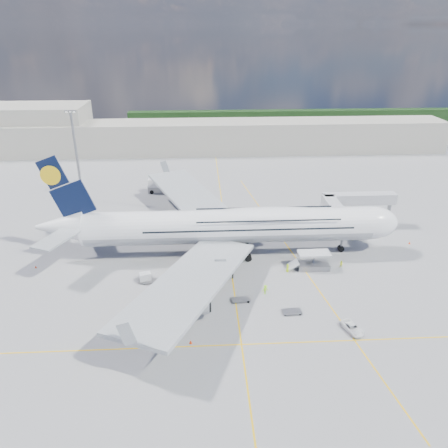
{
  "coord_description": "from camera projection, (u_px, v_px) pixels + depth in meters",
  "views": [
    {
      "loc": [
        -5.81,
        -74.56,
        46.11
      ],
      "look_at": [
        -1.22,
        8.0,
        8.23
      ],
      "focal_mm": 35.0,
      "sensor_mm": 36.0,
      "label": 1
    }
  ],
  "objects": [
    {
      "name": "dolly_row_b",
      "position": [
        202.0,
        271.0,
        87.56
      ],
      "size": [
        3.73,
        2.71,
        2.12
      ],
      "rotation": [
        0.0,
        0.0,
        0.31
      ],
      "color": "gray",
      "rests_on": "ground"
    },
    {
      "name": "airliner",
      "position": [
        230.0,
        226.0,
        93.41
      ],
      "size": [
        77.26,
        79.15,
        23.71
      ],
      "color": "white",
      "rests_on": "ground"
    },
    {
      "name": "taxi_line_cross",
      "position": [
        241.0,
        344.0,
        69.03
      ],
      "size": [
        120.0,
        0.25,
        0.01
      ],
      "primitive_type": "cube",
      "color": "yellow",
      "rests_on": "ground"
    },
    {
      "name": "hangar",
      "position": [
        36.0,
        129.0,
        170.67
      ],
      "size": [
        40.0,
        22.0,
        18.0
      ],
      "primitive_type": "cube",
      "color": "#B2AD9E",
      "rests_on": "ground"
    },
    {
      "name": "dolly_row_c",
      "position": [
        151.0,
        281.0,
        85.45
      ],
      "size": [
        3.3,
        2.12,
        0.45
      ],
      "rotation": [
        0.0,
        0.0,
        0.17
      ],
      "color": "gray",
      "rests_on": "ground"
    },
    {
      "name": "crew_nose",
      "position": [
        353.0,
        237.0,
        102.11
      ],
      "size": [
        0.7,
        0.69,
        1.63
      ],
      "primitive_type": "imported",
      "rotation": [
        0.0,
        0.0,
        0.75
      ],
      "color": "#BDF319",
      "rests_on": "ground"
    },
    {
      "name": "crew_loader",
      "position": [
        341.0,
        264.0,
        90.7
      ],
      "size": [
        0.91,
        0.93,
        1.51
      ],
      "primitive_type": "imported",
      "rotation": [
        0.0,
        0.0,
        -0.85
      ],
      "color": "#E1F319",
      "rests_on": "ground"
    },
    {
      "name": "terminal",
      "position": [
        215.0,
        137.0,
        170.92
      ],
      "size": [
        180.0,
        16.0,
        12.0
      ],
      "primitive_type": "cube",
      "color": "#B2AD9E",
      "rests_on": "ground"
    },
    {
      "name": "light_mast",
      "position": [
        77.0,
        155.0,
        120.51
      ],
      "size": [
        3.0,
        0.7,
        25.5
      ],
      "color": "gray",
      "rests_on": "ground"
    },
    {
      "name": "jet_bridge",
      "position": [
        350.0,
        204.0,
        104.84
      ],
      "size": [
        18.8,
        12.1,
        8.5
      ],
      "color": "#B7B7BC",
      "rests_on": "ground"
    },
    {
      "name": "crew_wing",
      "position": [
        189.0,
        273.0,
        87.06
      ],
      "size": [
        0.45,
        1.02,
        1.72
      ],
      "primitive_type": "imported",
      "rotation": [
        0.0,
        0.0,
        1.6
      ],
      "color": "#B6FF1A",
      "rests_on": "ground"
    },
    {
      "name": "dolly_nose_near",
      "position": [
        241.0,
        299.0,
        79.73
      ],
      "size": [
        3.52,
        2.18,
        0.49
      ],
      "rotation": [
        0.0,
        0.0,
        0.13
      ],
      "color": "gray",
      "rests_on": "ground"
    },
    {
      "name": "ground",
      "position": [
        232.0,
        278.0,
        87.18
      ],
      "size": [
        300.0,
        300.0,
        0.0
      ],
      "primitive_type": "plane",
      "color": "gray",
      "rests_on": "ground"
    },
    {
      "name": "crew_van",
      "position": [
        287.0,
        268.0,
        88.99
      ],
      "size": [
        0.71,
        0.96,
        1.79
      ],
      "primitive_type": "imported",
      "rotation": [
        0.0,
        0.0,
        1.74
      ],
      "color": "#C8F81A",
      "rests_on": "ground"
    },
    {
      "name": "cone_tail",
      "position": [
        36.0,
        267.0,
        90.68
      ],
      "size": [
        0.41,
        0.41,
        0.52
      ],
      "color": "#FF3E0D",
      "rests_on": "ground"
    },
    {
      "name": "catering_truck_inner",
      "position": [
        161.0,
        227.0,
        104.05
      ],
      "size": [
        8.08,
        4.52,
        4.54
      ],
      "rotation": [
        0.0,
        0.0,
        0.26
      ],
      "color": "gray",
      "rests_on": "ground"
    },
    {
      "name": "cone_wing_right_outer",
      "position": [
        191.0,
        342.0,
        69.17
      ],
      "size": [
        0.48,
        0.48,
        0.61
      ],
      "color": "#FF3E0D",
      "rests_on": "ground"
    },
    {
      "name": "catering_truck_outer",
      "position": [
        160.0,
        186.0,
        130.6
      ],
      "size": [
        7.45,
        3.06,
        4.4
      ],
      "rotation": [
        0.0,
        0.0,
        -0.06
      ],
      "color": "gray",
      "rests_on": "ground"
    },
    {
      "name": "dolly_row_a",
      "position": [
        163.0,
        301.0,
        78.01
      ],
      "size": [
        3.07,
        1.74,
        1.9
      ],
      "rotation": [
        0.0,
        0.0,
        0.05
      ],
      "color": "gray",
      "rests_on": "ground"
    },
    {
      "name": "baggage_tug",
      "position": [
        180.0,
        289.0,
        82.1
      ],
      "size": [
        3.0,
        2.27,
        1.7
      ],
      "rotation": [
        0.0,
        0.0,
        0.43
      ],
      "color": "white",
      "rests_on": "ground"
    },
    {
      "name": "cone_wing_right_inner",
      "position": [
        183.0,
        276.0,
        87.14
      ],
      "size": [
        0.5,
        0.5,
        0.64
      ],
      "color": "#FF3E0D",
      "rests_on": "ground"
    },
    {
      "name": "taxi_line_main",
      "position": [
        232.0,
        278.0,
        87.18
      ],
      "size": [
        0.25,
        220.0,
        0.01
      ],
      "primitive_type": "cube",
      "color": "yellow",
      "rests_on": "ground"
    },
    {
      "name": "cone_wing_left_inner",
      "position": [
        165.0,
        219.0,
        112.67
      ],
      "size": [
        0.41,
        0.41,
        0.53
      ],
      "color": "#FF3E0D",
      "rests_on": "ground"
    },
    {
      "name": "dolly_back",
      "position": [
        145.0,
        277.0,
        85.54
      ],
      "size": [
        3.29,
        2.29,
        1.89
      ],
      "rotation": [
        0.0,
        0.0,
        0.25
      ],
      "color": "gray",
      "rests_on": "ground"
    },
    {
      "name": "cargo_loader",
      "position": [
        312.0,
        263.0,
        90.14
      ],
      "size": [
        8.53,
        3.2,
        3.67
      ],
      "color": "silver",
      "rests_on": "ground"
    },
    {
      "name": "cone_wing_left_outer",
      "position": [
        171.0,
        216.0,
        114.8
      ],
      "size": [
        0.42,
        0.42,
        0.53
      ],
      "color": "#FF3E0D",
      "rests_on": "ground"
    },
    {
      "name": "service_van",
      "position": [
        352.0,
        328.0,
        71.77
      ],
      "size": [
        3.35,
        4.95,
        1.26
      ],
      "primitive_type": "imported",
      "rotation": [
        0.0,
        0.0,
        0.3
      ],
      "color": "white",
      "rests_on": "ground"
    },
    {
      "name": "cone_nose",
      "position": [
        410.0,
        243.0,
        100.58
      ],
      "size": [
        0.48,
        0.48,
        0.61
      ],
      "color": "#FF3E0D",
      "rests_on": "ground"
    },
    {
      "name": "tree_line",
      "position": [
        293.0,
        118.0,
        214.62
      ],
      "size": [
        160.0,
        6.0,
        8.0
      ],
      "primitive_type": "cube",
      "color": "#193814",
      "rests_on": "ground"
    },
    {
      "name": "taxi_line_diag",
      "position": [
        292.0,
        252.0,
        96.96
      ],
      "size": [
        14.16,
        99.06,
        0.01
      ],
      "primitive_type": "cube",
      "rotation": [
        0.0,
        0.0,
        0.14
      ],
      "color": "yellow",
      "rests_on": "ground"
    },
    {
      "name": "crew_tug",
      "position": [
        265.0,
        290.0,
        81.53
      ],
      "size": [
        1.39,
        1.01,
        1.94
      ],
      "primitive_type": "imported",
      "rotation": [
        0.0,
        0.0,
        0.25
      ],
      "color": "#A0FF1A",
      "rests_on": "ground"
    },
    {
      "name": "dolly_nose_far",
      "position": [
        292.0,
        311.0,
        76.38
      ],
      "size": [
        3.34,
        1.91,
        0.48
      ],
      "rotation": [
        0.0,
        0.0,
        0.06
      ],
      "color": "gray",
      "rests_on": "ground"
    }
  ]
}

